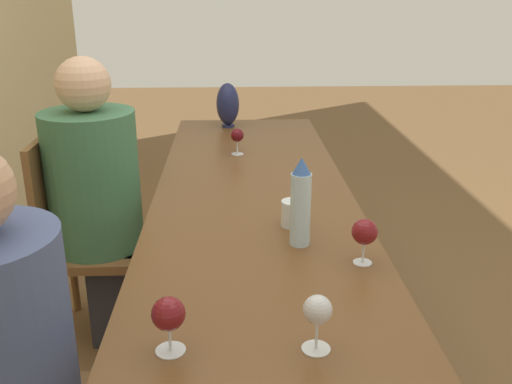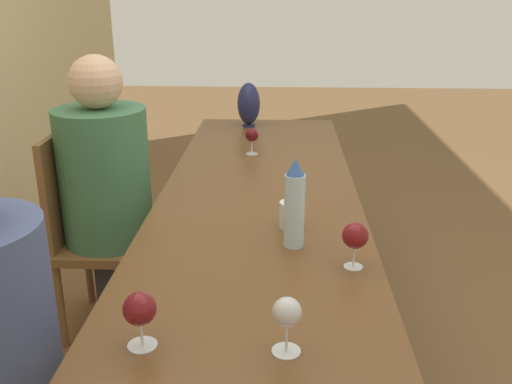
{
  "view_description": "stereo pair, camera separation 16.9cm",
  "coord_description": "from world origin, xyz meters",
  "px_view_note": "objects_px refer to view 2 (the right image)",
  "views": [
    {
      "loc": [
        -1.99,
        0.08,
        1.54
      ],
      "look_at": [
        -0.06,
        0.0,
        0.83
      ],
      "focal_mm": 40.0,
      "sensor_mm": 36.0,
      "label": 1
    },
    {
      "loc": [
        -1.99,
        -0.09,
        1.54
      ],
      "look_at": [
        -0.06,
        0.0,
        0.83
      ],
      "focal_mm": 40.0,
      "sensor_mm": 36.0,
      "label": 2
    }
  ],
  "objects_px": {
    "wine_glass_1": "(252,136)",
    "wine_glass_2": "(287,314)",
    "vase": "(249,104)",
    "wine_glass_3": "(140,310)",
    "chair_far": "(94,229)",
    "person_far": "(110,193)",
    "water_bottle": "(295,205)",
    "wine_glass_0": "(355,236)",
    "water_tumbler": "(291,215)"
  },
  "relations": [
    {
      "from": "vase",
      "to": "wine_glass_1",
      "type": "xyz_separation_m",
      "value": [
        -0.58,
        -0.05,
        -0.04
      ]
    },
    {
      "from": "person_far",
      "to": "wine_glass_1",
      "type": "bearing_deg",
      "value": -54.74
    },
    {
      "from": "wine_glass_0",
      "to": "wine_glass_3",
      "type": "height_order",
      "value": "wine_glass_0"
    },
    {
      "from": "wine_glass_1",
      "to": "wine_glass_2",
      "type": "height_order",
      "value": "wine_glass_2"
    },
    {
      "from": "vase",
      "to": "wine_glass_0",
      "type": "bearing_deg",
      "value": -166.79
    },
    {
      "from": "wine_glass_2",
      "to": "chair_far",
      "type": "xyz_separation_m",
      "value": [
        1.2,
        0.86,
        -0.34
      ]
    },
    {
      "from": "water_bottle",
      "to": "water_tumbler",
      "type": "xyz_separation_m",
      "value": [
        0.15,
        0.01,
        -0.1
      ]
    },
    {
      "from": "chair_far",
      "to": "person_far",
      "type": "distance_m",
      "value": 0.2
    },
    {
      "from": "wine_glass_3",
      "to": "person_far",
      "type": "xyz_separation_m",
      "value": [
        1.19,
        0.43,
        -0.16
      ]
    },
    {
      "from": "water_tumbler",
      "to": "wine_glass_3",
      "type": "relative_size",
      "value": 0.67
    },
    {
      "from": "vase",
      "to": "chair_far",
      "type": "distance_m",
      "value": 1.26
    },
    {
      "from": "wine_glass_0",
      "to": "wine_glass_3",
      "type": "distance_m",
      "value": 0.69
    },
    {
      "from": "water_tumbler",
      "to": "wine_glass_0",
      "type": "bearing_deg",
      "value": -147.82
    },
    {
      "from": "water_tumbler",
      "to": "wine_glass_1",
      "type": "xyz_separation_m",
      "value": [
        0.91,
        0.18,
        0.05
      ]
    },
    {
      "from": "wine_glass_3",
      "to": "person_far",
      "type": "relative_size",
      "value": 0.11
    },
    {
      "from": "vase",
      "to": "person_far",
      "type": "distance_m",
      "value": 1.17
    },
    {
      "from": "wine_glass_2",
      "to": "chair_far",
      "type": "distance_m",
      "value": 1.52
    },
    {
      "from": "water_bottle",
      "to": "wine_glass_0",
      "type": "relative_size",
      "value": 2.05
    },
    {
      "from": "wine_glass_0",
      "to": "person_far",
      "type": "relative_size",
      "value": 0.11
    },
    {
      "from": "person_far",
      "to": "wine_glass_2",
      "type": "bearing_deg",
      "value": -147.32
    },
    {
      "from": "wine_glass_0",
      "to": "wine_glass_1",
      "type": "bearing_deg",
      "value": 17.13
    },
    {
      "from": "wine_glass_3",
      "to": "chair_far",
      "type": "relative_size",
      "value": 0.15
    },
    {
      "from": "water_bottle",
      "to": "chair_far",
      "type": "height_order",
      "value": "water_bottle"
    },
    {
      "from": "chair_far",
      "to": "wine_glass_3",
      "type": "bearing_deg",
      "value": -156.48
    },
    {
      "from": "water_bottle",
      "to": "wine_glass_1",
      "type": "distance_m",
      "value": 1.08
    },
    {
      "from": "wine_glass_1",
      "to": "wine_glass_3",
      "type": "relative_size",
      "value": 0.94
    },
    {
      "from": "vase",
      "to": "wine_glass_3",
      "type": "relative_size",
      "value": 1.86
    },
    {
      "from": "wine_glass_2",
      "to": "wine_glass_3",
      "type": "relative_size",
      "value": 1.01
    },
    {
      "from": "wine_glass_3",
      "to": "person_far",
      "type": "distance_m",
      "value": 1.28
    },
    {
      "from": "wine_glass_1",
      "to": "chair_far",
      "type": "xyz_separation_m",
      "value": [
        -0.43,
        0.7,
        -0.33
      ]
    },
    {
      "from": "wine_glass_0",
      "to": "wine_glass_2",
      "type": "distance_m",
      "value": 0.48
    },
    {
      "from": "wine_glass_2",
      "to": "person_far",
      "type": "height_order",
      "value": "person_far"
    },
    {
      "from": "person_far",
      "to": "vase",
      "type": "bearing_deg",
      "value": -28.85
    },
    {
      "from": "wine_glass_2",
      "to": "person_far",
      "type": "xyz_separation_m",
      "value": [
        1.2,
        0.77,
        -0.16
      ]
    },
    {
      "from": "water_bottle",
      "to": "wine_glass_3",
      "type": "height_order",
      "value": "water_bottle"
    },
    {
      "from": "wine_glass_2",
      "to": "water_tumbler",
      "type": "bearing_deg",
      "value": -1.53
    },
    {
      "from": "vase",
      "to": "chair_far",
      "type": "bearing_deg",
      "value": 147.43
    },
    {
      "from": "wine_glass_3",
      "to": "chair_far",
      "type": "xyz_separation_m",
      "value": [
        1.19,
        0.52,
        -0.33
      ]
    },
    {
      "from": "vase",
      "to": "person_far",
      "type": "xyz_separation_m",
      "value": [
        -1.01,
        0.56,
        -0.2
      ]
    },
    {
      "from": "wine_glass_1",
      "to": "wine_glass_2",
      "type": "bearing_deg",
      "value": -174.21
    },
    {
      "from": "water_tumbler",
      "to": "vase",
      "type": "distance_m",
      "value": 1.51
    },
    {
      "from": "water_bottle",
      "to": "wine_glass_0",
      "type": "bearing_deg",
      "value": -128.91
    },
    {
      "from": "water_tumbler",
      "to": "vase",
      "type": "bearing_deg",
      "value": 8.91
    },
    {
      "from": "vase",
      "to": "wine_glass_3",
      "type": "xyz_separation_m",
      "value": [
        -2.21,
        0.13,
        -0.04
      ]
    },
    {
      "from": "wine_glass_1",
      "to": "wine_glass_0",
      "type": "bearing_deg",
      "value": -162.87
    },
    {
      "from": "water_tumbler",
      "to": "wine_glass_3",
      "type": "height_order",
      "value": "wine_glass_3"
    },
    {
      "from": "wine_glass_0",
      "to": "chair_far",
      "type": "bearing_deg",
      "value": 54.07
    },
    {
      "from": "vase",
      "to": "person_far",
      "type": "relative_size",
      "value": 0.21
    },
    {
      "from": "wine_glass_2",
      "to": "person_far",
      "type": "bearing_deg",
      "value": 32.68
    },
    {
      "from": "water_tumbler",
      "to": "wine_glass_0",
      "type": "height_order",
      "value": "wine_glass_0"
    }
  ]
}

